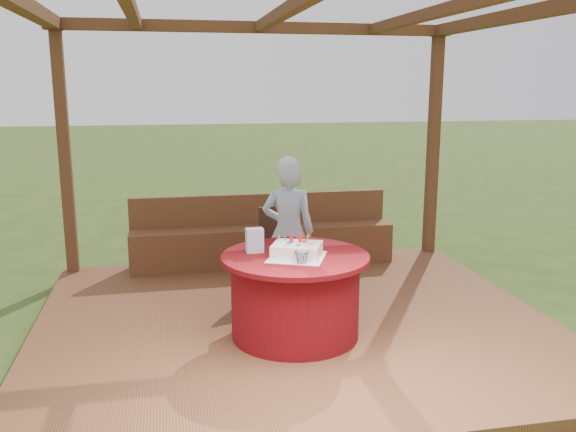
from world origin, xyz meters
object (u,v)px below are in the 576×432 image
(elderly_woman, at_px, (288,229))
(birthday_cake, at_px, (297,250))
(table, at_px, (295,295))
(bench, at_px, (263,242))
(gift_bag, at_px, (255,240))
(chair, at_px, (282,245))
(drinking_glass, at_px, (301,258))

(elderly_woman, relative_size, birthday_cake, 2.48)
(table, bearing_deg, bench, 88.17)
(bench, relative_size, birthday_cake, 5.33)
(birthday_cake, bearing_deg, bench, 88.14)
(elderly_woman, distance_m, gift_bag, 0.85)
(chair, relative_size, elderly_woman, 0.60)
(table, distance_m, chair, 1.22)
(drinking_glass, bearing_deg, elderly_woman, 83.54)
(elderly_woman, height_order, drinking_glass, elderly_woman)
(gift_bag, bearing_deg, birthday_cake, -38.14)
(gift_bag, xyz_separation_m, drinking_glass, (0.30, -0.41, -0.05))
(bench, bearing_deg, table, -91.83)
(table, height_order, birthday_cake, birthday_cake)
(chair, xyz_separation_m, drinking_glass, (-0.13, -1.47, 0.29))
(table, height_order, elderly_woman, elderly_woman)
(table, bearing_deg, birthday_cake, -92.70)
(chair, xyz_separation_m, elderly_woman, (0.00, -0.34, 0.24))
(chair, relative_size, drinking_glass, 7.83)
(bench, height_order, drinking_glass, bench)
(drinking_glass, bearing_deg, bench, 88.15)
(table, height_order, gift_bag, gift_bag)
(chair, bearing_deg, birthday_cake, -95.39)
(bench, bearing_deg, gift_bag, -100.94)
(birthday_cake, bearing_deg, chair, 84.61)
(elderly_woman, distance_m, drinking_glass, 1.14)
(birthday_cake, bearing_deg, drinking_glass, -91.72)
(chair, distance_m, drinking_glass, 1.51)
(chair, height_order, gift_bag, gift_bag)
(birthday_cake, relative_size, gift_bag, 2.80)
(drinking_glass, bearing_deg, birthday_cake, 88.28)
(bench, relative_size, table, 2.49)
(bench, bearing_deg, drinking_glass, -91.85)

